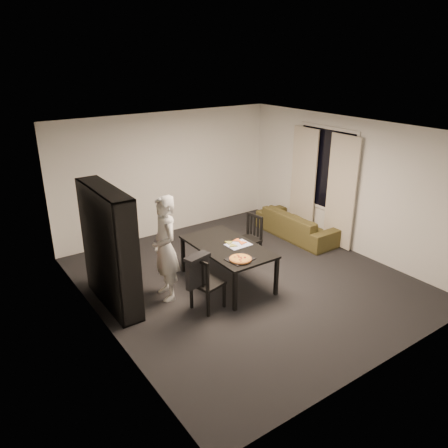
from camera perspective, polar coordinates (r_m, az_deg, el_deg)
room at (r=7.17m, az=3.00°, el=1.85°), size 5.01×5.51×2.61m
window_pane at (r=9.17m, az=13.13°, el=7.02°), size 0.02×1.40×1.60m
window_frame at (r=9.17m, az=13.11°, el=7.01°), size 0.03×1.52×1.72m
curtain_left at (r=8.88m, az=15.03°, el=4.01°), size 0.03×0.70×2.25m
curtain_right at (r=9.54m, az=10.32°, el=5.61°), size 0.03×0.70×2.25m
bookshelf at (r=6.83m, az=-14.74°, el=-3.07°), size 0.35×1.50×1.90m
dining_table at (r=7.34m, az=0.45°, el=-3.28°), size 0.92×1.66×0.69m
chair_left at (r=6.63m, az=-2.68°, el=-7.35°), size 0.50×0.50×0.90m
chair_right at (r=8.21m, az=3.47°, el=-1.45°), size 0.46×0.46×0.90m
draped_jacket at (r=6.44m, az=-3.48°, el=-5.94°), size 0.43×0.26×0.50m
person at (r=6.89m, az=-7.69°, el=-3.17°), size 0.49×0.67×1.71m
baking_tray at (r=6.84m, az=2.10°, el=-4.59°), size 0.43×0.36×0.01m
pepperoni_pizza at (r=6.80m, az=2.15°, el=-4.57°), size 0.35×0.35×0.03m
kitchen_towel at (r=7.34m, az=1.88°, el=-2.71°), size 0.41×0.31×0.01m
pizza_slices at (r=7.39m, az=1.46°, el=-2.46°), size 0.46×0.43×0.01m
sofa at (r=9.47m, az=9.53°, el=-0.04°), size 0.75×1.91×0.56m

